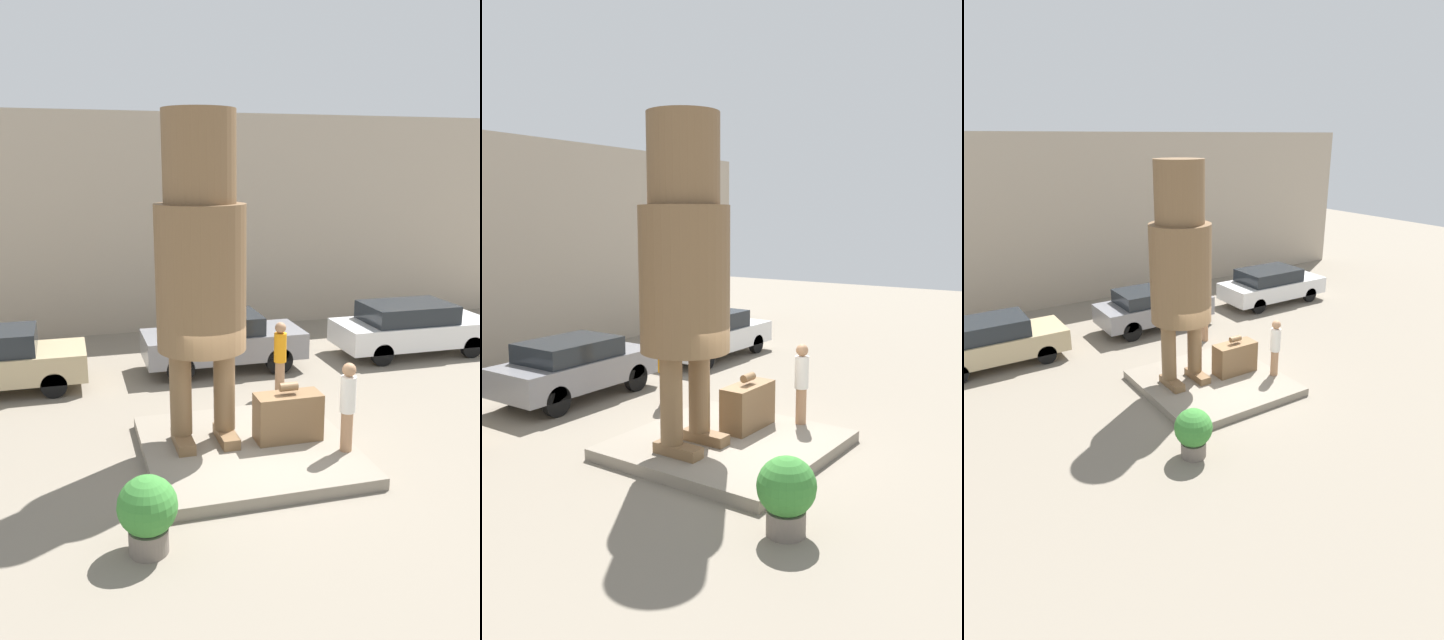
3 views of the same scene
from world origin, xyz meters
TOP-DOWN VIEW (x-y plane):
  - ground_plane at (0.00, 0.00)m, footprint 60.00×60.00m
  - pedestal at (0.00, 0.00)m, footprint 3.85×3.79m
  - statue_figure at (-0.77, 0.41)m, footprint 1.63×1.63m
  - giant_suitcase at (0.80, 0.05)m, footprint 1.26×0.55m
  - tourist at (1.67, -0.71)m, footprint 0.29×0.29m
  - parked_car_grey at (0.76, 5.11)m, footprint 4.21×1.74m
  - parked_car_white at (6.37, 5.05)m, footprint 4.52×1.87m
  - planter_pot at (-2.19, -2.51)m, footprint 0.86×0.86m
  - worker_hivis at (1.66, 2.98)m, footprint 0.30×0.30m

SIDE VIEW (x-z plane):
  - ground_plane at x=0.00m, z-range 0.00..0.00m
  - pedestal at x=0.00m, z-range 0.00..0.22m
  - planter_pot at x=-2.19m, z-range 0.06..1.21m
  - giant_suitcase at x=0.80m, z-range 0.11..1.25m
  - parked_car_white at x=6.37m, z-range 0.04..1.54m
  - parked_car_grey at x=0.76m, z-range 0.07..1.57m
  - worker_hivis at x=1.66m, z-range 0.08..1.83m
  - tourist at x=1.67m, z-range 0.30..1.98m
  - statue_figure at x=-0.77m, z-range 0.73..6.75m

